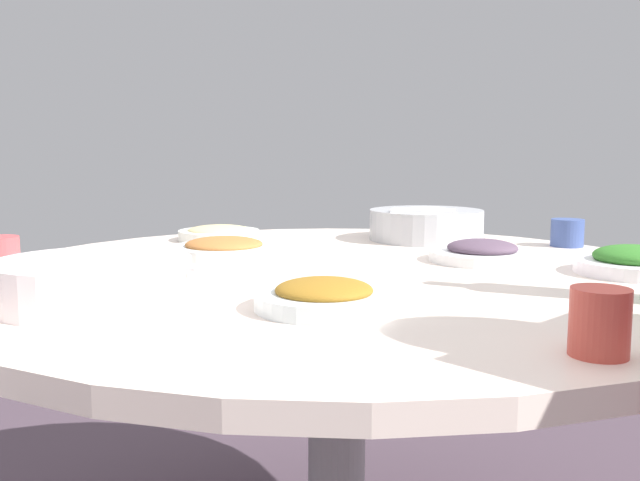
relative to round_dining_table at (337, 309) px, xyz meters
name	(u,v)px	position (x,y,z in m)	size (l,w,h in m)	color
round_dining_table	(337,309)	(0.00, 0.00, 0.00)	(1.38, 1.38, 0.73)	#99999E
rice_bowl	(426,224)	(0.49, 0.04, 0.12)	(0.28, 0.28, 0.08)	#B2B5BA
soup_bowl	(93,283)	(-0.44, 0.15, 0.11)	(0.28, 0.29, 0.07)	white
dish_stirfry	(324,296)	(-0.29, -0.15, 0.09)	(0.20, 0.20, 0.04)	silver
dish_noodles	(219,233)	(0.21, 0.47, 0.09)	(0.20, 0.20, 0.04)	white
dish_greens	(634,262)	(0.25, -0.48, 0.10)	(0.21, 0.21, 0.05)	white
dish_tofu_braise	(225,248)	(0.00, 0.28, 0.09)	(0.22, 0.22, 0.04)	white
dish_eggplant	(482,252)	(0.24, -0.19, 0.09)	(0.21, 0.21, 0.04)	white
tea_cup_near	(567,233)	(0.56, -0.29, 0.11)	(0.07, 0.07, 0.06)	#394E8B
tea_cup_side	(600,322)	(-0.32, -0.52, 0.11)	(0.06, 0.06, 0.07)	#C34539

